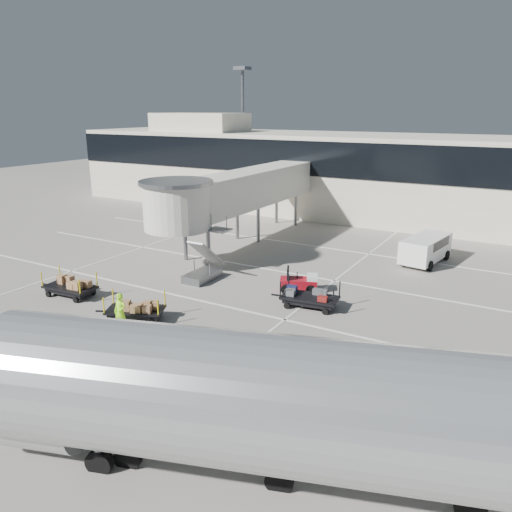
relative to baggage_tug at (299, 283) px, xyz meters
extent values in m
plane|color=#A9A297|center=(-4.83, -6.24, -0.53)|extent=(140.00, 140.00, 0.00)
cube|color=white|center=(-4.83, -4.24, -0.52)|extent=(40.00, 0.15, 0.02)
cube|color=white|center=(-4.83, 2.76, -0.52)|extent=(40.00, 0.15, 0.02)
cube|color=white|center=(-4.83, 9.76, -0.52)|extent=(40.00, 0.15, 0.02)
cube|color=white|center=(1.17, 3.76, -0.52)|extent=(0.15, 30.00, 0.02)
cube|color=white|center=(-14.83, 3.76, -0.52)|extent=(0.15, 30.00, 0.02)
cube|color=silver|center=(-4.83, 23.76, 3.47)|extent=(64.00, 12.00, 8.00)
cube|color=black|center=(-4.83, 17.71, 5.47)|extent=(64.00, 0.12, 3.20)
cube|color=silver|center=(-22.83, 21.76, 8.47)|extent=(10.00, 6.00, 2.00)
cylinder|color=slate|center=(-20.83, 27.76, 6.97)|extent=(0.36, 0.36, 15.00)
cube|color=slate|center=(-20.83, 27.76, 14.47)|extent=(1.60, 1.60, 0.40)
cube|color=silver|center=(-8.83, 8.76, 3.77)|extent=(3.00, 18.00, 2.80)
cylinder|color=silver|center=(-8.83, -0.24, 3.77)|extent=(4.40, 4.40, 3.00)
cylinder|color=slate|center=(-8.83, -0.24, 5.37)|extent=(4.80, 4.80, 0.25)
cylinder|color=slate|center=(-9.83, 1.76, 0.92)|extent=(0.28, 0.28, 2.90)
cylinder|color=slate|center=(-7.83, 1.76, 0.92)|extent=(0.28, 0.28, 2.90)
cylinder|color=slate|center=(-9.83, 8.76, 0.92)|extent=(0.28, 0.28, 2.90)
cylinder|color=slate|center=(-7.83, 8.76, 0.92)|extent=(0.28, 0.28, 2.90)
cylinder|color=slate|center=(-9.83, 15.76, 0.92)|extent=(0.28, 0.28, 2.90)
cylinder|color=slate|center=(-7.83, 15.76, 0.92)|extent=(0.28, 0.28, 2.90)
cube|color=slate|center=(-6.23, -1.24, -0.28)|extent=(1.40, 2.60, 0.50)
cube|color=slate|center=(-6.23, -0.64, 1.07)|extent=(1.20, 2.60, 2.06)
cube|color=slate|center=(-6.23, 0.76, 2.32)|extent=(1.40, 1.20, 0.12)
cube|color=maroon|center=(-0.06, -0.03, -0.03)|extent=(2.41, 1.85, 0.54)
cube|color=white|center=(0.68, 0.31, 0.33)|extent=(0.99, 1.17, 0.32)
cube|color=black|center=(-0.63, -0.29, 0.51)|extent=(0.48, 0.87, 0.82)
cylinder|color=black|center=(-0.47, -0.86, -0.24)|extent=(0.62, 0.45, 0.58)
cylinder|color=black|center=(-0.96, 0.21, -0.24)|extent=(0.62, 0.45, 0.58)
cylinder|color=black|center=(0.85, -0.26, -0.24)|extent=(0.62, 0.45, 0.58)
cylinder|color=black|center=(0.36, 0.81, -0.24)|extent=(0.62, 0.45, 0.58)
cube|color=black|center=(1.57, -2.01, 0.03)|extent=(3.23, 1.91, 0.12)
cube|color=black|center=(1.57, -2.01, -0.15)|extent=(2.90, 1.64, 0.26)
cube|color=black|center=(-0.31, -2.25, -0.12)|extent=(0.72, 0.17, 0.08)
cylinder|color=black|center=(0.59, -2.83, -0.35)|extent=(0.36, 0.19, 0.35)
cylinder|color=black|center=(0.41, -1.46, -0.35)|extent=(0.36, 0.19, 0.35)
cylinder|color=black|center=(2.72, -2.56, -0.35)|extent=(0.36, 0.19, 0.35)
cylinder|color=black|center=(2.54, -1.19, -0.35)|extent=(0.36, 0.19, 0.35)
cylinder|color=black|center=(0.19, -2.88, 0.49)|extent=(0.07, 0.07, 0.92)
cylinder|color=black|center=(0.02, -1.51, 0.49)|extent=(0.07, 0.07, 0.92)
cylinder|color=black|center=(3.11, -2.51, 0.49)|extent=(0.07, 0.07, 0.92)
cylinder|color=black|center=(2.94, -1.14, 0.49)|extent=(0.07, 0.07, 0.92)
cube|color=#4E5054|center=(0.89, -2.18, 0.28)|extent=(0.54, 0.45, 0.37)
cube|color=#4E5054|center=(0.84, -2.57, 0.22)|extent=(0.57, 0.39, 0.26)
cube|color=#151A41|center=(2.44, -1.66, 0.32)|extent=(0.50, 0.38, 0.44)
cube|color=maroon|center=(2.17, -2.16, 0.30)|extent=(0.60, 0.44, 0.41)
cube|color=maroon|center=(2.38, -2.22, 0.23)|extent=(0.58, 0.33, 0.27)
cube|color=maroon|center=(1.18, -1.62, 0.23)|extent=(0.42, 0.31, 0.27)
cube|color=#151A41|center=(0.60, -2.24, 0.26)|extent=(0.55, 0.33, 0.33)
cube|color=black|center=(-5.54, -8.03, 0.00)|extent=(3.24, 2.54, 0.12)
cube|color=black|center=(-5.54, -8.03, -0.17)|extent=(2.88, 2.22, 0.24)
cube|color=black|center=(-7.16, -8.78, -0.14)|extent=(0.65, 0.36, 0.08)
cylinder|color=black|center=(-6.18, -9.05, -0.36)|extent=(0.35, 0.26, 0.33)
cylinder|color=black|center=(-6.73, -7.86, -0.36)|extent=(0.35, 0.26, 0.33)
cylinder|color=black|center=(-4.34, -8.19, -0.36)|extent=(0.35, 0.26, 0.33)
cylinder|color=black|center=(-4.90, -7.01, -0.36)|extent=(0.35, 0.26, 0.33)
cylinder|color=yellow|center=(-6.52, -9.20, 0.44)|extent=(0.07, 0.07, 0.87)
cylinder|color=yellow|center=(-7.08, -8.02, 0.44)|extent=(0.07, 0.07, 0.87)
cylinder|color=yellow|center=(-4.00, -8.03, 0.44)|extent=(0.07, 0.07, 0.87)
cylinder|color=yellow|center=(-4.55, -6.85, 0.44)|extent=(0.07, 0.07, 0.87)
cube|color=#9B754B|center=(-4.67, -8.10, 0.27)|extent=(0.61, 0.60, 0.42)
cube|color=#9B754B|center=(-5.11, -8.18, 0.31)|extent=(0.67, 0.60, 0.51)
cube|color=#9B754B|center=(-4.82, -8.07, 0.29)|extent=(0.70, 0.59, 0.46)
cube|color=#9B754B|center=(-5.62, -8.55, 0.30)|extent=(0.71, 0.58, 0.48)
cube|color=#9B754B|center=(-4.82, -7.67, 0.32)|extent=(0.71, 0.61, 0.51)
cube|color=black|center=(-11.19, -7.38, 0.02)|extent=(3.11, 1.73, 0.12)
cube|color=black|center=(-11.19, -7.38, -0.16)|extent=(2.79, 1.48, 0.25)
cube|color=black|center=(-13.03, -7.53, -0.13)|extent=(0.70, 0.14, 0.08)
cylinder|color=black|center=(-12.18, -8.14, -0.36)|extent=(0.35, 0.17, 0.34)
cylinder|color=black|center=(-12.29, -6.79, -0.36)|extent=(0.35, 0.17, 0.34)
cylinder|color=black|center=(-10.09, -7.97, -0.36)|extent=(0.35, 0.17, 0.34)
cylinder|color=black|center=(-10.20, -6.63, -0.36)|extent=(0.35, 0.17, 0.34)
cylinder|color=yellow|center=(-12.57, -8.17, 0.47)|extent=(0.07, 0.07, 0.90)
cylinder|color=yellow|center=(-12.68, -6.83, 0.47)|extent=(0.07, 0.07, 0.90)
cylinder|color=yellow|center=(-9.70, -7.94, 0.47)|extent=(0.07, 0.07, 0.90)
cylinder|color=yellow|center=(-9.81, -6.60, 0.47)|extent=(0.07, 0.07, 0.90)
cube|color=#9B754B|center=(-11.84, -7.36, 0.35)|extent=(0.46, 0.49, 0.54)
cube|color=#9B754B|center=(-11.20, -6.96, 0.33)|extent=(0.68, 0.48, 0.49)
cube|color=#9B754B|center=(-11.92, -7.90, 0.32)|extent=(0.62, 0.55, 0.47)
cube|color=#9B754B|center=(-12.18, -7.40, 0.26)|extent=(0.54, 0.51, 0.36)
cube|color=#9B754B|center=(-11.72, -7.08, 0.33)|extent=(0.50, 0.55, 0.49)
cube|color=#9B754B|center=(-10.46, -7.78, 0.26)|extent=(0.62, 0.57, 0.36)
imported|color=#9BFF1A|center=(-5.35, -9.25, 0.40)|extent=(0.69, 0.47, 1.86)
cube|color=white|center=(5.22, 9.65, 0.55)|extent=(2.74, 5.17, 1.59)
cube|color=white|center=(5.57, 11.83, 0.24)|extent=(1.96, 0.85, 0.92)
cube|color=black|center=(5.26, 9.85, 0.96)|extent=(2.48, 3.35, 0.64)
cylinder|color=black|center=(4.01, 8.18, -0.18)|extent=(0.35, 0.73, 0.70)
cylinder|color=black|center=(5.93, 7.88, -0.18)|extent=(0.35, 0.73, 0.70)
cylinder|color=black|center=(4.52, 11.42, -0.18)|extent=(0.35, 0.73, 0.70)
cylinder|color=black|center=(6.44, 11.12, -0.18)|extent=(0.35, 0.73, 0.70)
cube|color=maroon|center=(-21.86, 15.86, 0.29)|extent=(4.43, 2.76, 1.63)
cube|color=black|center=(-20.08, 15.38, 1.31)|extent=(1.40, 1.74, 0.58)
cylinder|color=black|center=(-23.52, 15.53, -0.20)|extent=(0.70, 0.43, 0.65)
cylinder|color=black|center=(-23.12, 16.99, -0.20)|extent=(0.70, 0.43, 0.65)
cylinder|color=black|center=(-20.60, 14.73, -0.20)|extent=(0.70, 0.43, 0.65)
cylinder|color=black|center=(-20.20, 16.19, -0.20)|extent=(0.70, 0.43, 0.65)
cylinder|color=silver|center=(5.51, -15.25, 2.28)|extent=(15.37, 8.17, 3.74)
cube|color=silver|center=(0.62, -16.83, 2.28)|extent=(9.69, 5.37, 0.33)
cylinder|color=silver|center=(-0.71, -17.27, 0.92)|extent=(3.33, 2.91, 2.15)
cube|color=silver|center=(-0.71, -17.27, 1.76)|extent=(0.78, 0.45, 1.03)
cylinder|color=slate|center=(1.96, -16.40, -0.01)|extent=(0.28, 0.28, 1.03)
cylinder|color=black|center=(1.96, -16.40, -0.25)|extent=(0.89, 0.54, 0.84)
cylinder|color=slate|center=(6.40, -14.96, -0.01)|extent=(0.28, 0.28, 1.03)
cylinder|color=black|center=(6.40, -14.96, -0.25)|extent=(0.89, 0.54, 0.84)
cylinder|color=slate|center=(11.29, -13.37, -0.01)|extent=(0.28, 0.28, 1.03)
cylinder|color=black|center=(11.29, -13.37, -0.25)|extent=(0.89, 0.54, 0.84)
cylinder|color=slate|center=(1.36, -16.99, 0.22)|extent=(0.26, 0.26, 1.49)
cylinder|color=black|center=(1.36, -16.99, -0.25)|extent=(0.89, 0.54, 0.84)
camera|label=1|loc=(11.73, -25.55, 9.95)|focal=35.00mm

